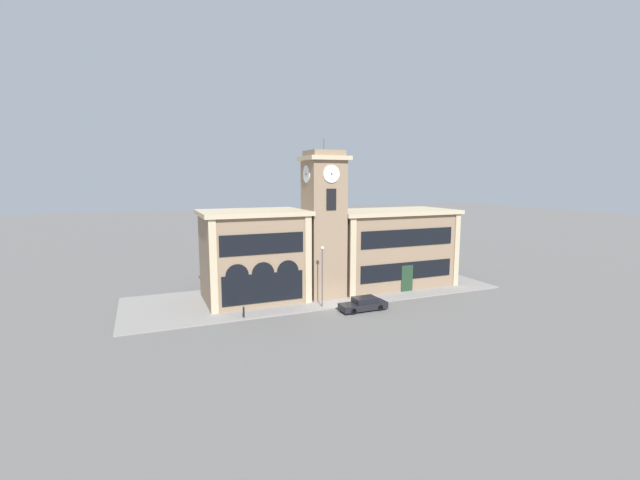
# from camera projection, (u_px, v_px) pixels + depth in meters

# --- Properties ---
(ground_plane) EXTENTS (300.00, 300.00, 0.00)m
(ground_plane) POSITION_uv_depth(u_px,v_px,m) (341.00, 308.00, 43.38)
(ground_plane) COLOR #605E5B
(sidewalk_kerb) EXTENTS (41.91, 12.29, 0.15)m
(sidewalk_kerb) POSITION_uv_depth(u_px,v_px,m) (318.00, 293.00, 48.98)
(sidewalk_kerb) COLOR gray
(sidewalk_kerb) RESTS_ON ground_plane
(clock_tower) EXTENTS (4.57, 4.57, 17.18)m
(clock_tower) POSITION_uv_depth(u_px,v_px,m) (324.00, 225.00, 46.42)
(clock_tower) COLOR #897056
(clock_tower) RESTS_ON ground_plane
(town_hall_left_wing) EXTENTS (11.04, 8.35, 9.71)m
(town_hall_left_wing) POSITION_uv_depth(u_px,v_px,m) (253.00, 255.00, 45.73)
(town_hall_left_wing) COLOR #897056
(town_hall_left_wing) RESTS_ON ground_plane
(town_hall_right_wing) EXTENTS (15.42, 8.35, 9.31)m
(town_hall_right_wing) POSITION_uv_depth(u_px,v_px,m) (390.00, 248.00, 52.27)
(town_hall_right_wing) COLOR #897056
(town_hall_right_wing) RESTS_ON ground_plane
(parked_car_near) EXTENTS (4.82, 1.80, 1.34)m
(parked_car_near) POSITION_uv_depth(u_px,v_px,m) (364.00, 304.00, 42.52)
(parked_car_near) COLOR black
(parked_car_near) RESTS_ON ground_plane
(street_lamp) EXTENTS (0.36, 0.36, 6.21)m
(street_lamp) POSITION_uv_depth(u_px,v_px,m) (322.00, 268.00, 42.82)
(street_lamp) COLOR #4C4C51
(street_lamp) RESTS_ON sidewalk_kerb
(bollard) EXTENTS (0.18, 0.18, 1.06)m
(bollard) POSITION_uv_depth(u_px,v_px,m) (244.00, 312.00, 39.91)
(bollard) COLOR black
(bollard) RESTS_ON sidewalk_kerb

